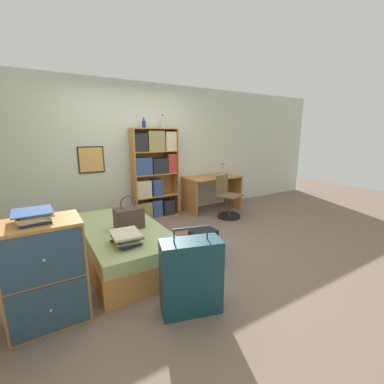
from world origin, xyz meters
TOP-DOWN VIEW (x-y plane):
  - ground_plane at (0.00, 0.00)m, footprint 14.00×14.00m
  - wall_back at (-0.00, 1.65)m, footprint 10.00×0.09m
  - bed at (-0.73, 0.02)m, footprint 0.97×1.92m
  - handbag at (-0.66, -0.07)m, footprint 0.35×0.24m
  - book_stack_on_bed at (-0.85, -0.54)m, footprint 0.33×0.39m
  - suitcase at (-0.50, -1.34)m, footprint 0.61×0.41m
  - dresser at (-1.65, -0.78)m, footprint 0.63×0.49m
  - magazine_pile_on_dresser at (-1.68, -0.75)m, footprint 0.31×0.34m
  - bookcase at (0.35, 1.45)m, footprint 0.90×0.29m
  - bottle_green at (0.19, 1.46)m, footprint 0.07×0.07m
  - bottle_brown at (0.58, 1.49)m, footprint 0.07×0.07m
  - desk at (1.64, 1.28)m, footprint 1.22×0.65m
  - desk_lamp at (1.97, 1.31)m, footprint 0.16×0.12m
  - desk_chair at (1.59, 0.67)m, footprint 0.51×0.51m
  - backpack at (0.14, -0.61)m, footprint 0.34×0.24m

SIDE VIEW (x-z plane):
  - ground_plane at x=0.00m, z-range 0.00..0.00m
  - backpack at x=0.14m, z-range 0.00..0.43m
  - bed at x=-0.73m, z-range 0.00..0.46m
  - desk_chair at x=1.59m, z-range -0.15..0.69m
  - suitcase at x=-0.50m, z-range -0.06..0.78m
  - dresser at x=-1.65m, z-range 0.00..0.94m
  - desk at x=1.64m, z-range 0.15..0.89m
  - book_stack_on_bed at x=-0.85m, z-range 0.46..0.60m
  - handbag at x=-0.66m, z-range 0.38..0.81m
  - bookcase at x=0.35m, z-range 0.02..1.77m
  - desk_lamp at x=1.97m, z-range 0.79..1.15m
  - magazine_pile_on_dresser at x=-1.68m, z-range 0.94..1.03m
  - wall_back at x=0.00m, z-range 0.00..2.60m
  - bottle_green at x=0.19m, z-range 1.73..1.92m
  - bottle_brown at x=0.58m, z-range 1.72..1.98m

